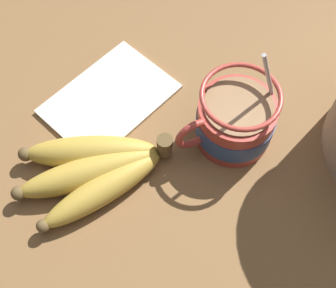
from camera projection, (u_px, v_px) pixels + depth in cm
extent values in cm
cube|color=brown|center=(209.00, 143.00, 62.43)|extent=(134.86, 134.86, 2.60)
cylinder|color=#B23D33|center=(235.00, 122.00, 58.55)|extent=(9.69, 9.69, 6.76)
cylinder|color=navy|center=(235.00, 123.00, 58.76)|extent=(9.89, 9.89, 3.15)
torus|color=#B23D33|center=(195.00, 134.00, 56.41)|extent=(5.22, 0.90, 5.22)
cylinder|color=#997551|center=(239.00, 106.00, 55.51)|extent=(8.49, 8.49, 0.40)
torus|color=#B23D33|center=(241.00, 96.00, 53.64)|extent=(9.69, 9.69, 0.60)
cylinder|color=silver|center=(270.00, 87.00, 54.96)|extent=(5.10, 0.50, 14.01)
ellipsoid|color=silver|center=(245.00, 124.00, 60.54)|extent=(3.00, 2.00, 0.80)
cylinder|color=brown|center=(166.00, 147.00, 57.35)|extent=(2.00, 2.00, 3.00)
ellipsoid|color=#B79338|center=(92.00, 152.00, 57.94)|extent=(16.65, 10.27, 4.12)
sphere|color=brown|center=(25.00, 154.00, 57.83)|extent=(1.85, 1.85, 1.85)
ellipsoid|color=#B79338|center=(90.00, 172.00, 56.69)|extent=(17.71, 6.01, 3.95)
sphere|color=brown|center=(18.00, 193.00, 55.38)|extent=(1.78, 1.78, 1.78)
ellipsoid|color=#B79338|center=(103.00, 189.00, 55.82)|extent=(16.45, 6.21, 3.58)
sphere|color=brown|center=(43.00, 226.00, 53.61)|extent=(1.61, 1.61, 1.61)
cube|color=beige|center=(110.00, 99.00, 63.91)|extent=(19.95, 17.12, 0.60)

